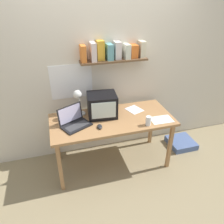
{
  "coord_description": "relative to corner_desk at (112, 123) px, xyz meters",
  "views": [
    {
      "loc": [
        -0.67,
        -2.34,
        2.24
      ],
      "look_at": [
        0.0,
        0.0,
        0.85
      ],
      "focal_mm": 35.0,
      "sensor_mm": 36.0,
      "label": 1
    }
  ],
  "objects": [
    {
      "name": "crt_monitor",
      "position": [
        -0.1,
        0.12,
        0.22
      ],
      "size": [
        0.4,
        0.36,
        0.3
      ],
      "rotation": [
        0.0,
        0.0,
        -0.11
      ],
      "color": "black",
      "rests_on": "corner_desk"
    },
    {
      "name": "back_wall",
      "position": [
        0.0,
        0.46,
        0.62
      ],
      "size": [
        5.6,
        0.24,
        2.6
      ],
      "color": "beige",
      "rests_on": "ground_plane"
    },
    {
      "name": "floor_cushion",
      "position": [
        1.19,
        0.08,
        -0.64
      ],
      "size": [
        0.39,
        0.39,
        0.1
      ],
      "color": "#4F669A",
      "rests_on": "ground_plane"
    },
    {
      "name": "corner_desk",
      "position": [
        0.0,
        0.0,
        0.0
      ],
      "size": [
        1.6,
        0.72,
        0.75
      ],
      "color": "#A7774A",
      "rests_on": "ground_plane"
    },
    {
      "name": "desk_lamp",
      "position": [
        -0.4,
        0.18,
        0.32
      ],
      "size": [
        0.15,
        0.19,
        0.38
      ],
      "rotation": [
        0.0,
        0.0,
        -0.33
      ],
      "color": "silver",
      "rests_on": "corner_desk"
    },
    {
      "name": "computer_mouse",
      "position": [
        -0.2,
        -0.16,
        0.08
      ],
      "size": [
        0.07,
        0.11,
        0.03
      ],
      "rotation": [
        0.0,
        0.0,
        -0.12
      ],
      "color": "#232326",
      "rests_on": "corner_desk"
    },
    {
      "name": "printed_handout",
      "position": [
        0.61,
        -0.2,
        0.07
      ],
      "size": [
        0.29,
        0.2,
        0.0
      ],
      "rotation": [
        0.0,
        0.0,
        -0.03
      ],
      "color": "white",
      "rests_on": "corner_desk"
    },
    {
      "name": "loose_paper_near_laptop",
      "position": [
        0.37,
        0.14,
        0.07
      ],
      "size": [
        0.25,
        0.27,
        0.0
      ],
      "rotation": [
        0.0,
        0.0,
        0.37
      ],
      "color": "white",
      "rests_on": "corner_desk"
    },
    {
      "name": "juice_glass",
      "position": [
        0.39,
        -0.27,
        0.12
      ],
      "size": [
        0.07,
        0.07,
        0.12
      ],
      "color": "white",
      "rests_on": "corner_desk"
    },
    {
      "name": "ground_plane",
      "position": [
        0.0,
        0.0,
        -0.69
      ],
      "size": [
        12.0,
        12.0,
        0.0
      ],
      "primitive_type": "plane",
      "color": "#90805E"
    },
    {
      "name": "laptop",
      "position": [
        -0.49,
        -0.01,
        0.13
      ],
      "size": [
        0.42,
        0.38,
        0.24
      ],
      "rotation": [
        0.0,
        0.0,
        0.47
      ],
      "color": "black",
      "rests_on": "corner_desk"
    }
  ]
}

